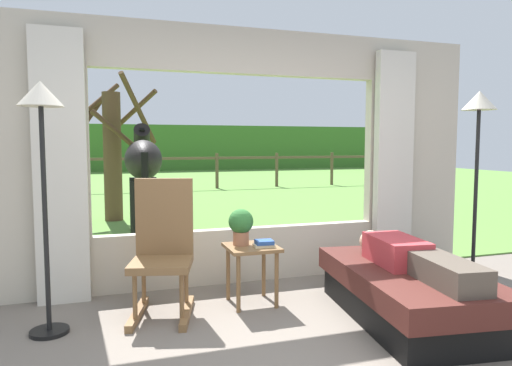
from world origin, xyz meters
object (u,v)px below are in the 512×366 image
(reclining_person, at_px, (411,257))
(pasture_tree, at_px, (113,149))
(recliner_sofa, at_px, (406,293))
(floor_lamp_left, at_px, (42,131))
(rocking_chair, at_px, (163,248))
(potted_plant, at_px, (241,224))
(book_stack, at_px, (264,243))
(floor_lamp_right, at_px, (478,130))
(side_table, at_px, (252,256))
(horse, at_px, (143,160))

(reclining_person, xyz_separation_m, pasture_tree, (-2.13, 5.76, 0.79))
(recliner_sofa, relative_size, floor_lamp_left, 0.97)
(rocking_chair, xyz_separation_m, potted_plant, (0.68, 0.03, 0.16))
(reclining_person, relative_size, potted_plant, 4.49)
(floor_lamp_left, bearing_deg, book_stack, 2.75)
(floor_lamp_right, bearing_deg, side_table, 174.38)
(potted_plant, bearing_deg, floor_lamp_left, -172.28)
(pasture_tree, bearing_deg, horse, -73.78)
(book_stack, relative_size, floor_lamp_left, 0.10)
(book_stack, height_order, floor_lamp_left, floor_lamp_left)
(side_table, bearing_deg, book_stack, -36.19)
(pasture_tree, bearing_deg, potted_plant, -78.71)
(rocking_chair, relative_size, horse, 0.62)
(reclining_person, relative_size, rocking_chair, 1.28)
(side_table, height_order, horse, horse)
(book_stack, bearing_deg, reclining_person, -36.49)
(book_stack, height_order, pasture_tree, pasture_tree)
(floor_lamp_right, bearing_deg, book_stack, 175.94)
(side_table, distance_m, floor_lamp_right, 2.49)
(recliner_sofa, height_order, side_table, side_table)
(book_stack, xyz_separation_m, horse, (-0.74, 3.61, 0.61))
(recliner_sofa, distance_m, potted_plant, 1.48)
(side_table, height_order, floor_lamp_left, floor_lamp_left)
(side_table, relative_size, floor_lamp_right, 0.27)
(book_stack, height_order, floor_lamp_right, floor_lamp_right)
(side_table, xyz_separation_m, floor_lamp_left, (-1.63, -0.15, 1.07))
(potted_plant, bearing_deg, book_stack, -36.51)
(rocking_chair, height_order, floor_lamp_left, floor_lamp_left)
(rocking_chair, bearing_deg, side_table, 12.85)
(book_stack, bearing_deg, rocking_chair, 173.56)
(floor_lamp_left, bearing_deg, side_table, 5.26)
(potted_plant, relative_size, book_stack, 1.72)
(recliner_sofa, xyz_separation_m, floor_lamp_right, (1.15, 0.52, 1.33))
(horse, bearing_deg, reclining_person, -65.84)
(potted_plant, distance_m, floor_lamp_left, 1.75)
(book_stack, bearing_deg, recliner_sofa, -34.56)
(rocking_chair, bearing_deg, recliner_sofa, -7.71)
(recliner_sofa, xyz_separation_m, side_table, (-1.07, 0.74, 0.21))
(horse, bearing_deg, recliner_sofa, -65.62)
(potted_plant, height_order, floor_lamp_left, floor_lamp_left)
(reclining_person, relative_size, book_stack, 7.74)
(side_table, height_order, potted_plant, potted_plant)
(recliner_sofa, bearing_deg, potted_plant, 152.51)
(recliner_sofa, bearing_deg, rocking_chair, 164.60)
(floor_lamp_left, bearing_deg, pasture_tree, 83.66)
(reclining_person, distance_m, rocking_chair, 2.00)
(rocking_chair, height_order, side_table, rocking_chair)
(book_stack, xyz_separation_m, floor_lamp_left, (-1.72, -0.08, 0.95))
(pasture_tree, bearing_deg, floor_lamp_left, -96.34)
(horse, bearing_deg, book_stack, -75.87)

